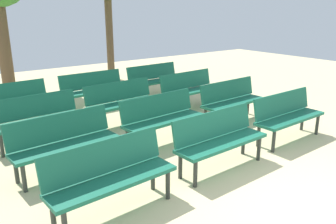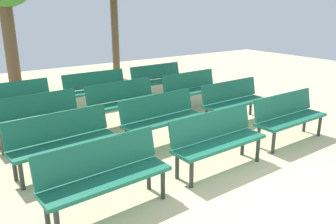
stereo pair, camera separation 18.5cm
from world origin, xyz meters
TOP-DOWN VIEW (x-y plane):
  - ground_plane at (0.00, 0.00)m, footprint 24.00×24.00m
  - bench_r0_c0 at (-1.95, 1.51)m, footprint 1.62×0.57m
  - bench_r0_c1 at (-0.06, 1.58)m, footprint 1.61×0.53m
  - bench_r0_c2 at (1.81, 1.68)m, footprint 1.61×0.51m
  - bench_r1_c0 at (-2.00, 2.89)m, footprint 1.63×0.58m
  - bench_r1_c1 at (-0.14, 2.97)m, footprint 1.63×0.58m
  - bench_r1_c2 at (1.79, 3.06)m, footprint 1.62×0.54m
  - bench_r2_c0 at (-1.99, 4.27)m, footprint 1.63×0.59m
  - bench_r2_c1 at (-0.18, 4.37)m, footprint 1.63×0.58m
  - bench_r2_c2 at (1.72, 4.39)m, footprint 1.63×0.57m
  - bench_r3_c0 at (-2.11, 5.66)m, footprint 1.63×0.58m
  - bench_r3_c1 at (-0.17, 5.77)m, footprint 1.61×0.51m
  - bench_r3_c2 at (1.68, 5.83)m, footprint 1.62×0.55m

SIDE VIEW (x-z plane):
  - ground_plane at x=0.00m, z-range 0.00..0.00m
  - bench_r0_c0 at x=-1.95m, z-range 0.07..0.94m
  - bench_r0_c1 at x=-0.06m, z-range 0.07..0.94m
  - bench_r0_c2 at x=1.81m, z-range 0.07..0.94m
  - bench_r1_c0 at x=-2.00m, z-range 0.07..0.94m
  - bench_r1_c1 at x=-0.14m, z-range 0.07..0.94m
  - bench_r1_c2 at x=1.79m, z-range 0.07..0.94m
  - bench_r2_c0 at x=-1.99m, z-range 0.07..0.94m
  - bench_r2_c1 at x=-0.18m, z-range 0.07..0.94m
  - bench_r2_c2 at x=1.72m, z-range 0.07..0.94m
  - bench_r3_c0 at x=-2.11m, z-range 0.07..0.94m
  - bench_r3_c1 at x=-0.17m, z-range 0.07..0.94m
  - bench_r3_c2 at x=1.68m, z-range 0.07..0.94m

